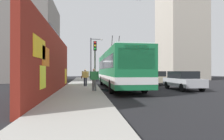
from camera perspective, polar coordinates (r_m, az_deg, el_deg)
ground_plane at (r=17.21m, az=-4.23°, el=-5.64°), size 80.00×80.00×0.00m
sidewalk_slab at (r=17.17m, az=-9.59°, el=-5.39°), size 48.00×3.20×0.15m
graffiti_wall at (r=13.54m, az=-17.43°, el=1.91°), size 14.51×0.32×4.24m
building_far_left at (r=31.63m, az=-22.96°, el=7.90°), size 11.16×6.30×12.22m
building_far_right at (r=39.10m, az=20.44°, el=13.38°), size 8.24×7.09×21.71m
city_bus at (r=17.00m, az=1.92°, el=0.57°), size 12.65×2.66×5.13m
parked_car_silver at (r=16.71m, az=21.16°, el=-2.91°), size 4.09×1.83×1.58m
parked_car_champagne at (r=22.36m, az=13.31°, el=-2.27°), size 4.35×1.82×1.58m
pedestrian_midblock at (r=17.71m, az=-8.32°, el=-1.90°), size 0.22×0.74×1.64m
pedestrian_at_curb at (r=13.46m, az=-5.55°, el=-2.40°), size 0.22×0.66×1.63m
traffic_light at (r=16.66m, az=-5.31°, el=4.33°), size 0.49×0.28×4.15m
street_lamp at (r=27.03m, az=-6.14°, el=4.30°), size 0.44×1.80×6.28m
curbside_puddle at (r=15.53m, az=-1.57°, el=-6.21°), size 2.19×2.19×0.00m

